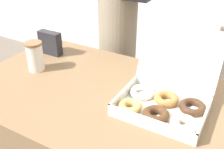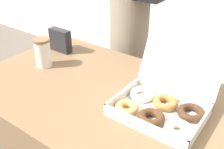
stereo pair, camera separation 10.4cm
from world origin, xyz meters
The scene contains 4 objects.
table centered at (0.00, 0.00, 0.35)m, with size 1.14×0.72×0.70m.
donut_box centered at (0.29, 0.02, 0.74)m, with size 0.34×0.34×0.27m.
coffee_cup centered at (-0.35, 0.01, 0.77)m, with size 0.08×0.08×0.14m.
napkin_holder centered at (-0.41, 0.18, 0.76)m, with size 0.13×0.04×0.12m.
Camera 2 is at (0.60, -0.73, 1.32)m, focal length 42.00 mm.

